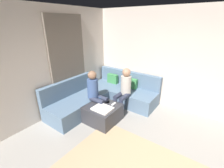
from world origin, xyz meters
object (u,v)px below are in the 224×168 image
object	(u,v)px
coffee_mug	(100,99)
game_remote	(114,104)
person_on_couch_side	(96,92)
ottoman	(103,113)
sectional_couch	(104,96)
person_on_couch_back	(124,89)

from	to	relation	value
coffee_mug	game_remote	distance (m)	0.40
coffee_mug	person_on_couch_side	xyz separation A→B (m)	(-0.10, -0.04, 0.19)
ottoman	sectional_couch	bearing A→B (deg)	124.77
person_on_couch_side	sectional_couch	bearing A→B (deg)	-164.64
game_remote	person_on_couch_back	size ratio (longest dim) A/B	0.12
person_on_couch_back	sectional_couch	bearing A→B (deg)	5.00
coffee_mug	person_on_couch_side	world-z (taller)	person_on_couch_side
ottoman	person_on_couch_back	world-z (taller)	person_on_couch_back
sectional_couch	person_on_couch_back	xyz separation A→B (m)	(0.63, 0.06, 0.38)
game_remote	person_on_couch_side	size ratio (longest dim) A/B	0.12
sectional_couch	person_on_couch_back	bearing A→B (deg)	5.00
person_on_couch_back	person_on_couch_side	distance (m)	0.76
sectional_couch	person_on_couch_back	distance (m)	0.74
ottoman	coffee_mug	size ratio (longest dim) A/B	8.00
ottoman	person_on_couch_side	size ratio (longest dim) A/B	0.63
ottoman	game_remote	xyz separation A→B (m)	(0.18, 0.22, 0.22)
sectional_couch	game_remote	distance (m)	0.81
person_on_couch_back	coffee_mug	bearing A→B (deg)	55.15
game_remote	person_on_couch_side	bearing A→B (deg)	-170.45
ottoman	game_remote	size ratio (longest dim) A/B	5.07
ottoman	game_remote	bearing A→B (deg)	50.71
sectional_couch	ottoman	xyz separation A→B (m)	(0.47, -0.67, -0.07)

